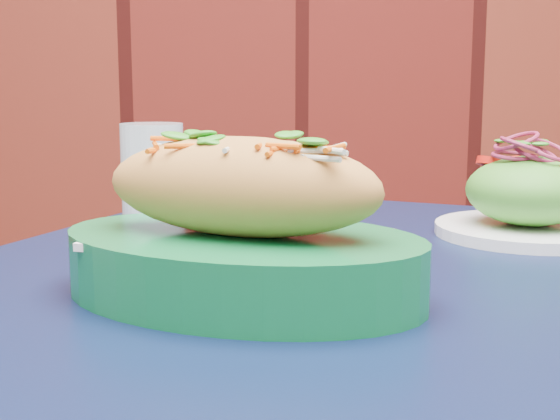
{
  "coord_description": "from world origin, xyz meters",
  "views": [
    {
      "loc": [
        0.32,
        1.19,
        0.92
      ],
      "look_at": [
        0.33,
        1.82,
        0.81
      ],
      "focal_mm": 50.0,
      "sensor_mm": 36.0,
      "label": 1
    }
  ],
  "objects": [
    {
      "name": "water_glass",
      "position": [
        0.18,
        2.08,
        0.81
      ],
      "size": [
        0.07,
        0.07,
        0.12
      ],
      "primitive_type": "cylinder",
      "color": "silver",
      "rests_on": "cafe_table"
    },
    {
      "name": "salad_plate",
      "position": [
        0.6,
        2.01,
        0.79
      ],
      "size": [
        0.2,
        0.2,
        0.11
      ],
      "rotation": [
        0.0,
        0.0,
        0.27
      ],
      "color": "white",
      "rests_on": "cafe_table"
    },
    {
      "name": "cafe_table",
      "position": [
        0.43,
        1.84,
        0.66
      ],
      "size": [
        1.05,
        1.05,
        0.75
      ],
      "rotation": [
        0.0,
        0.0,
        -0.41
      ],
      "color": "black",
      "rests_on": "ground"
    },
    {
      "name": "banh_mi_basket",
      "position": [
        0.3,
        1.77,
        0.8
      ],
      "size": [
        0.34,
        0.29,
        0.13
      ],
      "rotation": [
        0.0,
        0.0,
        -0.4
      ],
      "color": "#0D6431",
      "rests_on": "cafe_table"
    }
  ]
}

